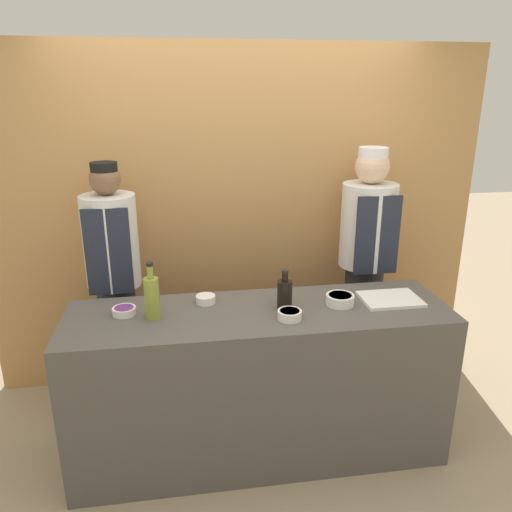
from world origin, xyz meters
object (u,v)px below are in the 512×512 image
at_px(bottle_soy, 285,294).
at_px(chef_right, 365,263).
at_px(sauce_bowl_yellow, 290,314).
at_px(chef_left, 115,281).
at_px(sauce_bowl_brown, 206,299).
at_px(bottle_oil, 152,296).
at_px(cutting_board, 390,299).
at_px(sauce_bowl_white, 340,299).
at_px(sauce_bowl_purple, 124,311).

bearing_deg(bottle_soy, chef_right, 41.19).
bearing_deg(sauce_bowl_yellow, chef_left, 142.62).
relative_size(chef_left, chef_right, 0.97).
distance_m(sauce_bowl_brown, sauce_bowl_yellow, 0.52).
distance_m(sauce_bowl_yellow, bottle_oil, 0.74).
distance_m(cutting_board, chef_left, 1.74).
bearing_deg(sauce_bowl_brown, sauce_bowl_yellow, -33.12).
height_order(sauce_bowl_white, sauce_bowl_yellow, sauce_bowl_white).
xyz_separation_m(bottle_oil, chef_left, (-0.27, 0.63, -0.14)).
xyz_separation_m(sauce_bowl_yellow, sauce_bowl_purple, (-0.88, 0.20, -0.01)).
bearing_deg(chef_left, sauce_bowl_white, -25.15).
bearing_deg(sauce_bowl_white, chef_right, 58.16).
bearing_deg(cutting_board, chef_left, 159.34).
xyz_separation_m(sauce_bowl_white, sauce_bowl_yellow, (-0.32, -0.14, -0.01)).
relative_size(cutting_board, chef_right, 0.19).
relative_size(sauce_bowl_brown, chef_right, 0.06).
bearing_deg(sauce_bowl_white, bottle_oil, -179.52).
relative_size(sauce_bowl_yellow, chef_left, 0.08).
bearing_deg(sauce_bowl_brown, sauce_bowl_purple, -169.14).
bearing_deg(cutting_board, chef_right, 82.85).
bearing_deg(bottle_oil, sauce_bowl_purple, 158.04).
bearing_deg(sauce_bowl_yellow, bottle_soy, 89.27).
bearing_deg(chef_left, sauce_bowl_purple, -78.53).
height_order(sauce_bowl_purple, chef_left, chef_left).
bearing_deg(sauce_bowl_yellow, chef_right, 46.98).
relative_size(sauce_bowl_white, sauce_bowl_yellow, 1.24).
distance_m(sauce_bowl_purple, bottle_oil, 0.20).
distance_m(sauce_bowl_yellow, sauce_bowl_purple, 0.90).
bearing_deg(bottle_oil, chef_right, 23.70).
xyz_separation_m(sauce_bowl_purple, bottle_soy, (0.88, -0.05, 0.07)).
xyz_separation_m(cutting_board, bottle_soy, (-0.63, -0.01, 0.08)).
bearing_deg(bottle_soy, bottle_oil, -179.28).
relative_size(sauce_bowl_brown, bottle_soy, 0.49).
distance_m(sauce_bowl_white, sauce_bowl_purple, 1.21).
xyz_separation_m(sauce_bowl_white, bottle_oil, (-1.05, -0.01, 0.09)).
xyz_separation_m(sauce_bowl_brown, chef_right, (1.14, 0.48, -0.01)).
bearing_deg(bottle_oil, sauce_bowl_brown, 27.26).
bearing_deg(chef_left, bottle_oil, -66.55).
relative_size(cutting_board, chef_left, 0.20).
bearing_deg(sauce_bowl_brown, bottle_oil, -152.74).
xyz_separation_m(bottle_oil, chef_right, (1.43, 0.63, -0.11)).
distance_m(sauce_bowl_yellow, chef_right, 1.04).
bearing_deg(chef_left, bottle_soy, -31.85).
height_order(sauce_bowl_yellow, chef_left, chef_left).
bearing_deg(bottle_soy, sauce_bowl_brown, 162.03).
distance_m(bottle_soy, chef_right, 0.94).
xyz_separation_m(sauce_bowl_brown, sauce_bowl_white, (0.76, -0.14, 0.01)).
xyz_separation_m(sauce_bowl_brown, sauce_bowl_yellow, (0.43, -0.28, 0.00)).
height_order(sauce_bowl_purple, bottle_soy, bottle_soy).
height_order(sauce_bowl_purple, bottle_oil, bottle_oil).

